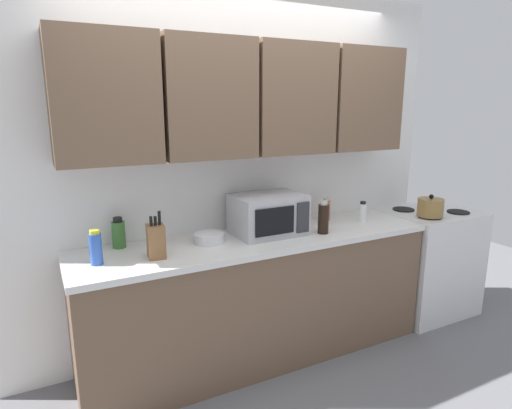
{
  "coord_description": "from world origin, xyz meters",
  "views": [
    {
      "loc": [
        -1.33,
        -2.83,
        1.79
      ],
      "look_at": [
        0.0,
        -0.25,
        1.12
      ],
      "focal_mm": 30.48,
      "sensor_mm": 36.0,
      "label": 1
    }
  ],
  "objects_px": {
    "kettle": "(430,207)",
    "bottle_green_oil": "(119,234)",
    "stove_range": "(426,261)",
    "bottle_white_jar": "(363,212)",
    "bottle_spice_jar": "(326,209)",
    "bottle_blue_cleaner": "(96,248)",
    "microwave": "(268,214)",
    "bottle_soy_dark": "(323,218)",
    "bowl_ceramic_small": "(209,238)",
    "knife_block": "(156,241)"
  },
  "relations": [
    {
      "from": "stove_range",
      "to": "microwave",
      "type": "relative_size",
      "value": 1.9
    },
    {
      "from": "stove_range",
      "to": "bottle_white_jar",
      "type": "bearing_deg",
      "value": -179.93
    },
    {
      "from": "bottle_green_oil",
      "to": "bottle_soy_dark",
      "type": "bearing_deg",
      "value": -14.13
    },
    {
      "from": "bottle_soy_dark",
      "to": "bowl_ceramic_small",
      "type": "bearing_deg",
      "value": 167.98
    },
    {
      "from": "knife_block",
      "to": "bottle_spice_jar",
      "type": "height_order",
      "value": "knife_block"
    },
    {
      "from": "bottle_soy_dark",
      "to": "bowl_ceramic_small",
      "type": "height_order",
      "value": "bottle_soy_dark"
    },
    {
      "from": "kettle",
      "to": "microwave",
      "type": "xyz_separation_m",
      "value": [
        -1.38,
        0.21,
        0.06
      ]
    },
    {
      "from": "kettle",
      "to": "microwave",
      "type": "height_order",
      "value": "microwave"
    },
    {
      "from": "knife_block",
      "to": "bottle_white_jar",
      "type": "distance_m",
      "value": 1.63
    },
    {
      "from": "stove_range",
      "to": "microwave",
      "type": "height_order",
      "value": "microwave"
    },
    {
      "from": "bottle_soy_dark",
      "to": "bottle_white_jar",
      "type": "height_order",
      "value": "bottle_soy_dark"
    },
    {
      "from": "stove_range",
      "to": "bottle_blue_cleaner",
      "type": "distance_m",
      "value": 2.76
    },
    {
      "from": "microwave",
      "to": "bottle_green_oil",
      "type": "height_order",
      "value": "microwave"
    },
    {
      "from": "bottle_soy_dark",
      "to": "bottle_white_jar",
      "type": "xyz_separation_m",
      "value": [
        0.45,
        0.1,
        -0.03
      ]
    },
    {
      "from": "stove_range",
      "to": "bottle_green_oil",
      "type": "distance_m",
      "value": 2.61
    },
    {
      "from": "kettle",
      "to": "bottle_green_oil",
      "type": "bearing_deg",
      "value": 171.04
    },
    {
      "from": "bottle_spice_jar",
      "to": "bottle_white_jar",
      "type": "xyz_separation_m",
      "value": [
        0.21,
        -0.18,
        -0.01
      ]
    },
    {
      "from": "bowl_ceramic_small",
      "to": "stove_range",
      "type": "bearing_deg",
      "value": -1.86
    },
    {
      "from": "bottle_blue_cleaner",
      "to": "knife_block",
      "type": "bearing_deg",
      "value": -7.0
    },
    {
      "from": "kettle",
      "to": "bottle_soy_dark",
      "type": "relative_size",
      "value": 0.86
    },
    {
      "from": "bottle_white_jar",
      "to": "kettle",
      "type": "bearing_deg",
      "value": -13.48
    },
    {
      "from": "microwave",
      "to": "bottle_blue_cleaner",
      "type": "relative_size",
      "value": 2.35
    },
    {
      "from": "stove_range",
      "to": "bottle_white_jar",
      "type": "xyz_separation_m",
      "value": [
        -0.75,
        -0.0,
        0.53
      ]
    },
    {
      "from": "bottle_soy_dark",
      "to": "bottle_green_oil",
      "type": "xyz_separation_m",
      "value": [
        -1.34,
        0.34,
        -0.02
      ]
    },
    {
      "from": "kettle",
      "to": "stove_range",
      "type": "bearing_deg",
      "value": 39.47
    },
    {
      "from": "bottle_blue_cleaner",
      "to": "bottle_spice_jar",
      "type": "distance_m",
      "value": 1.76
    },
    {
      "from": "microwave",
      "to": "bottle_green_oil",
      "type": "relative_size",
      "value": 2.42
    },
    {
      "from": "bottle_white_jar",
      "to": "bowl_ceramic_small",
      "type": "relative_size",
      "value": 0.82
    },
    {
      "from": "bottle_spice_jar",
      "to": "kettle",
      "type": "bearing_deg",
      "value": -21.89
    },
    {
      "from": "microwave",
      "to": "bottle_white_jar",
      "type": "height_order",
      "value": "microwave"
    },
    {
      "from": "bottle_white_jar",
      "to": "knife_block",
      "type": "bearing_deg",
      "value": -177.99
    },
    {
      "from": "stove_range",
      "to": "microwave",
      "type": "distance_m",
      "value": 1.66
    },
    {
      "from": "bottle_green_oil",
      "to": "microwave",
      "type": "bearing_deg",
      "value": -9.59
    },
    {
      "from": "kettle",
      "to": "bottle_white_jar",
      "type": "xyz_separation_m",
      "value": [
        -0.58,
        0.14,
        -0.01
      ]
    },
    {
      "from": "bottle_soy_dark",
      "to": "bottle_white_jar",
      "type": "relative_size",
      "value": 1.42
    },
    {
      "from": "kettle",
      "to": "bottle_spice_jar",
      "type": "bearing_deg",
      "value": 158.11
    },
    {
      "from": "kettle",
      "to": "microwave",
      "type": "relative_size",
      "value": 0.42
    },
    {
      "from": "bottle_blue_cleaner",
      "to": "bottle_white_jar",
      "type": "relative_size",
      "value": 1.24
    },
    {
      "from": "kettle",
      "to": "bottle_green_oil",
      "type": "height_order",
      "value": "bottle_green_oil"
    },
    {
      "from": "bowl_ceramic_small",
      "to": "bottle_soy_dark",
      "type": "bearing_deg",
      "value": -12.02
    },
    {
      "from": "bottle_green_oil",
      "to": "kettle",
      "type": "bearing_deg",
      "value": -8.96
    },
    {
      "from": "kettle",
      "to": "bottle_spice_jar",
      "type": "relative_size",
      "value": 1.14
    },
    {
      "from": "kettle",
      "to": "microwave",
      "type": "bearing_deg",
      "value": 171.51
    },
    {
      "from": "knife_block",
      "to": "bottle_blue_cleaner",
      "type": "distance_m",
      "value": 0.34
    },
    {
      "from": "stove_range",
      "to": "bottle_soy_dark",
      "type": "xyz_separation_m",
      "value": [
        -1.2,
        -0.1,
        0.56
      ]
    },
    {
      "from": "bottle_spice_jar",
      "to": "stove_range",
      "type": "bearing_deg",
      "value": -10.52
    },
    {
      "from": "kettle",
      "to": "bottle_blue_cleaner",
      "type": "height_order",
      "value": "bottle_blue_cleaner"
    },
    {
      "from": "bottle_green_oil",
      "to": "bottle_spice_jar",
      "type": "xyz_separation_m",
      "value": [
        1.58,
        -0.05,
        -0.01
      ]
    },
    {
      "from": "bottle_soy_dark",
      "to": "bottle_green_oil",
      "type": "relative_size",
      "value": 1.18
    },
    {
      "from": "knife_block",
      "to": "bottle_spice_jar",
      "type": "relative_size",
      "value": 1.6
    }
  ]
}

